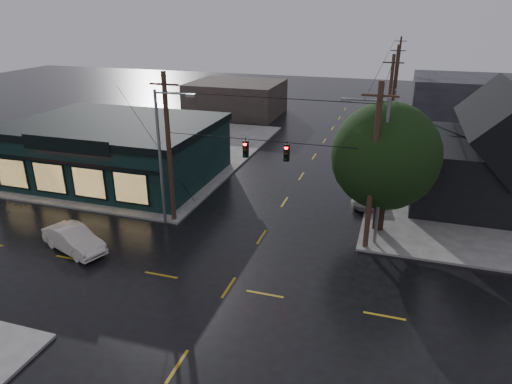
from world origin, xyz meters
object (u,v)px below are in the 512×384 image
(sedan_cream, at_px, (74,239))
(suv_silver, at_px, (368,194))
(corner_tree, at_px, (385,156))
(utility_pole_nw, at_px, (174,221))
(utility_pole_ne, at_px, (365,248))

(sedan_cream, bearing_deg, suv_silver, -31.50)
(corner_tree, relative_size, utility_pole_nw, 0.83)
(corner_tree, xyz_separation_m, suv_silver, (-1.07, 4.61, -4.52))
(corner_tree, height_order, utility_pole_nw, corner_tree)
(utility_pole_nw, bearing_deg, suv_silver, 30.42)
(suv_silver, bearing_deg, corner_tree, -85.11)
(utility_pole_ne, distance_m, suv_silver, 7.38)
(corner_tree, relative_size, suv_silver, 1.82)
(corner_tree, distance_m, utility_pole_ne, 5.87)
(utility_pole_nw, relative_size, sedan_cream, 2.21)
(corner_tree, bearing_deg, utility_pole_ne, -101.70)
(corner_tree, distance_m, sedan_cream, 19.78)
(utility_pole_ne, bearing_deg, corner_tree, 78.30)
(corner_tree, xyz_separation_m, sedan_cream, (-17.39, -8.33, -4.41))
(utility_pole_nw, bearing_deg, utility_pole_ne, 0.00)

